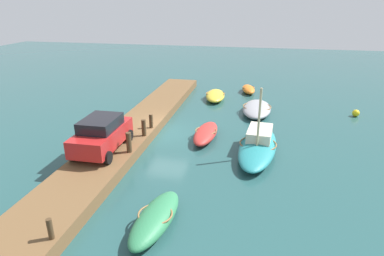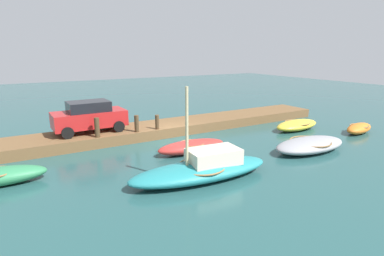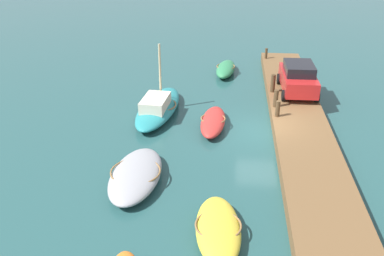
{
  "view_description": "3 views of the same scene",
  "coord_description": "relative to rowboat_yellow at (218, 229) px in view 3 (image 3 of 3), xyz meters",
  "views": [
    {
      "loc": [
        18.51,
        5.56,
        7.93
      ],
      "look_at": [
        1.3,
        1.93,
        1.02
      ],
      "focal_mm": 30.62,
      "sensor_mm": 36.0,
      "label": 1
    },
    {
      "loc": [
        8.12,
        15.87,
        5.15
      ],
      "look_at": [
        0.16,
        2.41,
        1.28
      ],
      "focal_mm": 29.23,
      "sensor_mm": 36.0,
      "label": 2
    },
    {
      "loc": [
        -19.91,
        1.71,
        9.98
      ],
      "look_at": [
        -1.05,
        3.56,
        0.56
      ],
      "focal_mm": 39.8,
      "sensor_mm": 36.0,
      "label": 3
    }
  ],
  "objects": [
    {
      "name": "rowboat_yellow",
      "position": [
        0.0,
        0.0,
        0.0
      ],
      "size": [
        3.82,
        1.91,
        0.64
      ],
      "rotation": [
        0.0,
        0.0,
        0.1
      ],
      "color": "gold",
      "rests_on": "ground_plane"
    },
    {
      "name": "ground_plane",
      "position": [
        8.28,
        -1.94,
        -0.33
      ],
      "size": [
        84.0,
        84.0,
        0.0
      ],
      "primitive_type": "plane",
      "color": "#234C4C"
    },
    {
      "name": "rowboat_red",
      "position": [
        8.55,
        0.63,
        0.01
      ],
      "size": [
        3.82,
        1.44,
        0.67
      ],
      "rotation": [
        0.0,
        0.0,
        -0.05
      ],
      "color": "#B72D28",
      "rests_on": "ground_plane"
    },
    {
      "name": "mooring_post_mid_west",
      "position": [
        10.26,
        -2.7,
        0.75
      ],
      "size": [
        0.25,
        0.25,
        0.97
      ],
      "primitive_type": "cylinder",
      "color": "#47331E",
      "rests_on": "dock_platform"
    },
    {
      "name": "mooring_post_mid_east",
      "position": [
        12.5,
        -2.7,
        0.81
      ],
      "size": [
        0.27,
        0.27,
        1.07
      ],
      "primitive_type": "cylinder",
      "color": "#47331E",
      "rests_on": "dock_platform"
    },
    {
      "name": "dock_platform",
      "position": [
        8.28,
        -3.85,
        -0.03
      ],
      "size": [
        24.87,
        2.8,
        0.6
      ],
      "primitive_type": "cube",
      "color": "brown",
      "rests_on": "ground_plane"
    },
    {
      "name": "mooring_post_east",
      "position": [
        19.23,
        -2.7,
        0.65
      ],
      "size": [
        0.18,
        0.18,
        0.76
      ],
      "primitive_type": "cylinder",
      "color": "#47331E",
      "rests_on": "dock_platform"
    },
    {
      "name": "rowboat_green",
      "position": [
        17.21,
        0.2,
        0.03
      ],
      "size": [
        3.78,
        1.61,
        0.71
      ],
      "rotation": [
        0.0,
        0.0,
        -0.1
      ],
      "color": "#2D7A4C",
      "rests_on": "ground_plane"
    },
    {
      "name": "parked_car",
      "position": [
        12.56,
        -4.13,
        1.18
      ],
      "size": [
        4.02,
        2.11,
        1.77
      ],
      "rotation": [
        0.0,
        0.0,
        0.01
      ],
      "color": "#B21E1E",
      "rests_on": "dock_platform"
    },
    {
      "name": "mooring_post_west",
      "position": [
        8.98,
        -2.7,
        0.7
      ],
      "size": [
        0.23,
        0.23,
        0.86
      ],
      "primitive_type": "cylinder",
      "color": "#47331E",
      "rests_on": "dock_platform"
    },
    {
      "name": "sailboat_teal",
      "position": [
        9.89,
        3.79,
        0.14
      ],
      "size": [
        6.27,
        2.5,
        3.85
      ],
      "rotation": [
        0.0,
        0.0,
        -0.09
      ],
      "color": "teal",
      "rests_on": "ground_plane"
    },
    {
      "name": "motorboat_grey",
      "position": [
        3.06,
        3.56,
        0.03
      ],
      "size": [
        4.46,
        2.15,
        0.69
      ],
      "rotation": [
        0.0,
        0.0,
        -0.02
      ],
      "color": "#939399",
      "rests_on": "ground_plane"
    }
  ]
}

